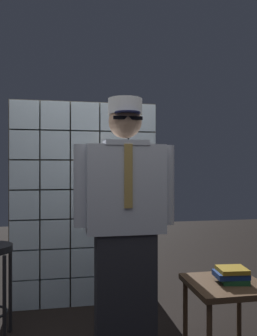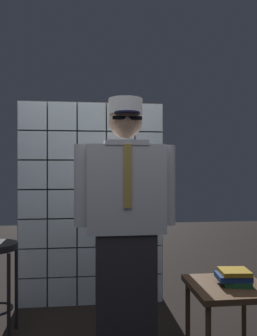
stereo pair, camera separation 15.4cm
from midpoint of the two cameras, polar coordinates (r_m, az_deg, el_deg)
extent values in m
cube|color=silver|center=(3.56, -18.31, -19.53)|extent=(0.27, 0.08, 0.27)
cube|color=silver|center=(3.53, -13.50, -19.68)|extent=(0.27, 0.08, 0.27)
cube|color=silver|center=(3.53, -8.65, -19.70)|extent=(0.27, 0.08, 0.27)
cube|color=silver|center=(3.55, -3.83, -19.59)|extent=(0.27, 0.08, 0.27)
cube|color=silver|center=(3.59, 0.91, -19.36)|extent=(0.27, 0.08, 0.27)
cube|color=silver|center=(3.47, -18.31, -15.16)|extent=(0.27, 0.08, 0.27)
cube|color=silver|center=(3.45, -13.50, -15.27)|extent=(0.27, 0.08, 0.27)
cube|color=silver|center=(3.44, -8.65, -15.29)|extent=(0.27, 0.08, 0.27)
cube|color=silver|center=(3.46, -3.83, -15.20)|extent=(0.27, 0.08, 0.27)
cube|color=silver|center=(3.50, 0.91, -15.02)|extent=(0.27, 0.08, 0.27)
cube|color=silver|center=(3.41, -18.31, -10.59)|extent=(0.27, 0.08, 0.27)
cube|color=silver|center=(3.38, -13.50, -10.68)|extent=(0.27, 0.08, 0.27)
cube|color=silver|center=(3.38, -8.65, -10.69)|extent=(0.27, 0.08, 0.27)
cube|color=silver|center=(3.40, -3.83, -10.62)|extent=(0.27, 0.08, 0.27)
cube|color=silver|center=(3.44, 0.91, -10.49)|extent=(0.27, 0.08, 0.27)
cube|color=silver|center=(3.37, -18.30, -5.88)|extent=(0.27, 0.08, 0.27)
cube|color=silver|center=(3.34, -13.50, -5.93)|extent=(0.27, 0.08, 0.27)
cube|color=silver|center=(3.34, -8.65, -5.94)|extent=(0.27, 0.08, 0.27)
cube|color=silver|center=(3.36, -3.83, -5.91)|extent=(0.27, 0.08, 0.27)
cube|color=silver|center=(3.40, 0.91, -5.83)|extent=(0.27, 0.08, 0.27)
cube|color=silver|center=(3.35, -18.30, -1.10)|extent=(0.27, 0.08, 0.27)
cube|color=silver|center=(3.33, -13.50, -1.11)|extent=(0.27, 0.08, 0.27)
cube|color=silver|center=(3.32, -8.65, -1.11)|extent=(0.27, 0.08, 0.27)
cube|color=silver|center=(3.34, -3.83, -1.11)|extent=(0.27, 0.08, 0.27)
cube|color=silver|center=(3.39, 0.91, -1.09)|extent=(0.27, 0.08, 0.27)
cube|color=silver|center=(3.36, -18.30, 3.70)|extent=(0.27, 0.08, 0.27)
cube|color=silver|center=(3.33, -13.50, 3.73)|extent=(0.27, 0.08, 0.27)
cube|color=silver|center=(3.33, -8.65, 3.73)|extent=(0.27, 0.08, 0.27)
cube|color=silver|center=(3.35, -3.83, 3.71)|extent=(0.27, 0.08, 0.27)
cube|color=silver|center=(3.39, 0.91, 3.66)|extent=(0.27, 0.08, 0.27)
cube|color=silver|center=(3.39, -18.30, 8.45)|extent=(0.27, 0.08, 0.27)
cube|color=silver|center=(3.36, -13.50, 8.51)|extent=(0.27, 0.08, 0.27)
cube|color=silver|center=(3.36, -8.65, 8.52)|extent=(0.27, 0.08, 0.27)
cube|color=silver|center=(3.38, -3.83, 8.47)|extent=(0.27, 0.08, 0.27)
cube|color=silver|center=(3.42, 0.91, 8.36)|extent=(0.27, 0.08, 0.27)
cube|color=#5B5447|center=(3.39, -8.68, -5.85)|extent=(1.43, 0.02, 2.00)
cube|color=#28282D|center=(2.54, -2.43, -20.44)|extent=(0.42, 0.22, 0.87)
cube|color=silver|center=(2.39, -2.43, -3.49)|extent=(0.55, 0.24, 0.62)
cube|color=tan|center=(2.26, -1.97, -1.34)|extent=(0.06, 0.01, 0.43)
cube|color=silver|center=(2.39, -2.43, 4.14)|extent=(0.30, 0.25, 0.04)
sphere|color=tan|center=(2.41, -2.43, 7.78)|extent=(0.24, 0.24, 0.24)
ellipsoid|color=black|center=(2.35, -2.24, 6.95)|extent=(0.15, 0.08, 0.11)
cube|color=black|center=(2.30, -2.03, 8.43)|extent=(0.20, 0.01, 0.02)
cylinder|color=#191E47|center=(2.33, -2.11, 9.27)|extent=(0.18, 0.18, 0.01)
cylinder|color=white|center=(2.42, -2.43, 10.24)|extent=(0.24, 0.24, 0.11)
cylinder|color=silver|center=(2.45, 4.64, -2.83)|extent=(0.11, 0.11, 0.57)
cylinder|color=silver|center=(2.36, -9.76, -2.93)|extent=(0.11, 0.11, 0.57)
cylinder|color=black|center=(2.83, -21.71, -20.25)|extent=(0.03, 0.03, 0.68)
cylinder|color=black|center=(3.08, -20.69, -18.58)|extent=(0.03, 0.03, 0.68)
cube|color=#513823|center=(2.60, 14.33, -18.56)|extent=(0.52, 0.52, 0.04)
cylinder|color=#513823|center=(2.80, 7.85, -22.76)|extent=(0.04, 0.04, 0.48)
cylinder|color=#513823|center=(2.96, 16.58, -21.49)|extent=(0.04, 0.04, 0.48)
cube|color=#1E592D|center=(2.60, 15.60, -17.67)|extent=(0.21, 0.19, 0.04)
cube|color=navy|center=(2.59, 15.12, -16.91)|extent=(0.24, 0.19, 0.04)
cube|color=olive|center=(2.58, 15.32, -16.19)|extent=(0.21, 0.19, 0.03)
camera|label=1|loc=(0.08, -91.89, 0.00)|focal=36.28mm
camera|label=2|loc=(0.08, 88.11, 0.00)|focal=36.28mm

